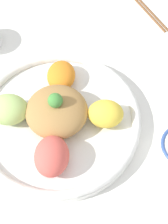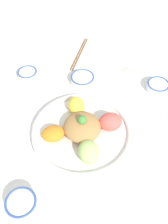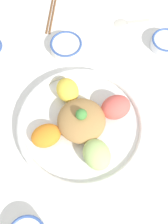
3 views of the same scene
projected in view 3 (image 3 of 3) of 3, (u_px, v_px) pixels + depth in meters
ground_plane at (96, 137)px, 0.87m from camera, size 2.40×2.40×0.00m
salad_platter at (84, 124)px, 0.86m from camera, size 0.36×0.36×0.11m
rice_bowl_blue at (68, 46)px, 0.98m from camera, size 0.10×0.10×0.03m
sauce_bowl_far at (167, 42)px, 0.98m from camera, size 0.09×0.09×0.04m
chopsticks_pair_far at (54, 5)px, 1.07m from camera, size 0.25×0.02×0.01m
serving_spoon_extra at (128, 23)px, 1.04m from camera, size 0.06×0.13×0.01m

